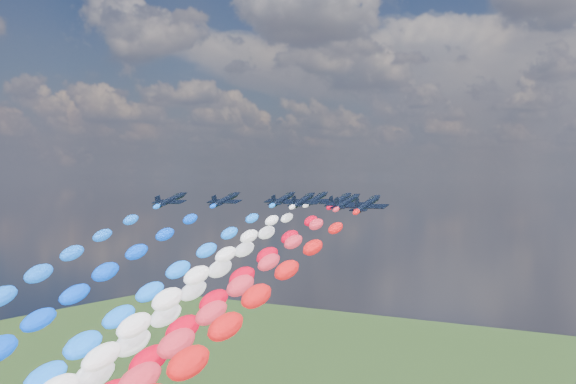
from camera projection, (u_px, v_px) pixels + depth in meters
The scene contains 14 objects.
jet_0 at pixel (171, 200), 178.10m from camera, with size 8.89×11.93×2.63m, color black, non-canonical shape.
jet_1 at pixel (225, 200), 180.99m from camera, with size 8.89×11.93×2.63m, color black, non-canonical shape.
trail_1 at pixel (17, 348), 130.25m from camera, with size 5.69×116.69×51.48m, color #033EDB, non-canonical shape.
jet_2 at pixel (283, 199), 184.43m from camera, with size 8.89×11.93×2.63m, color black, non-canonical shape.
trail_2 at pixel (102, 344), 133.69m from camera, with size 5.69×116.69×51.48m, color #1069FB, non-canonical shape.
jet_3 at pixel (303, 200), 175.58m from camera, with size 8.89×11.93×2.63m, color black, non-canonical shape.
trail_3 at pixel (117, 355), 124.84m from camera, with size 5.69×116.69×51.48m, color white, non-canonical shape.
jet_4 at pixel (316, 199), 186.04m from camera, with size 8.89×11.93×2.63m, color black, non-canonical shape.
trail_4 at pixel (149, 342), 135.30m from camera, with size 5.69×116.69×51.48m, color white, non-canonical shape.
jet_5 at pixel (340, 201), 173.68m from camera, with size 8.89×11.93×2.63m, color black, non-canonical shape.
trail_5 at pixel (166, 358), 122.94m from camera, with size 5.69×116.69×51.48m, color red, non-canonical shape.
jet_6 at pixel (347, 202), 162.07m from camera, with size 8.89×11.93×2.63m, color black, non-canonical shape.
trail_6 at pixel (158, 377), 111.33m from camera, with size 5.69×116.69×51.48m, color red, non-canonical shape.
jet_7 at pixel (367, 204), 150.42m from camera, with size 8.89×11.93×2.63m, color black, non-canonical shape.
Camera 1 is at (91.13, -142.05, 109.24)m, focal length 46.92 mm.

